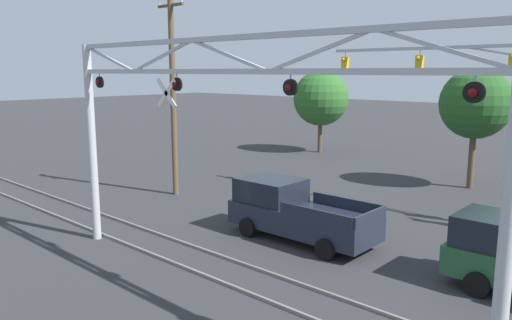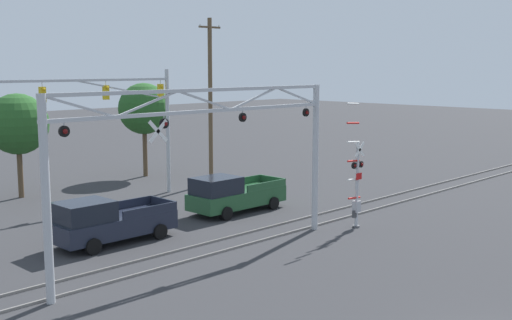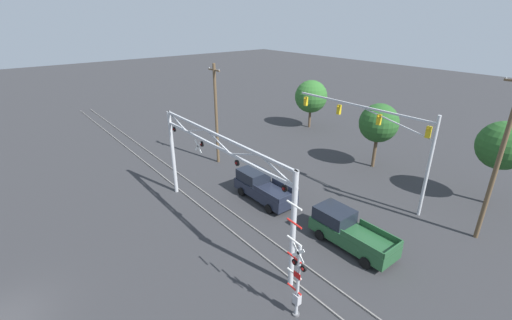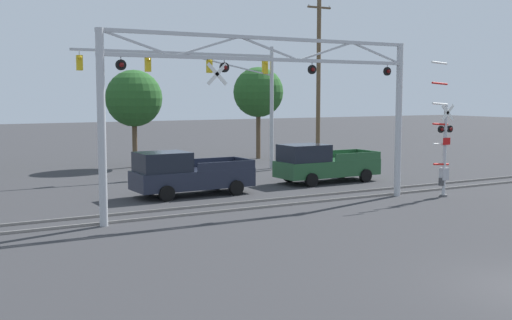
{
  "view_description": "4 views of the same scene",
  "coord_description": "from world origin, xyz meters",
  "px_view_note": "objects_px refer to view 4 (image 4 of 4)",
  "views": [
    {
      "loc": [
        9.24,
        3.6,
        6.09
      ],
      "look_at": [
        -1.99,
        16.04,
        3.09
      ],
      "focal_mm": 35.0,
      "sensor_mm": 36.0,
      "label": 1
    },
    {
      "loc": [
        -16.71,
        -6.53,
        7.83
      ],
      "look_at": [
        2.02,
        11.92,
        3.99
      ],
      "focal_mm": 45.0,
      "sensor_mm": 36.0,
      "label": 2
    },
    {
      "loc": [
        17.25,
        2.03,
        13.85
      ],
      "look_at": [
        -0.3,
        16.06,
        4.22
      ],
      "focal_mm": 24.0,
      "sensor_mm": 36.0,
      "label": 3
    },
    {
      "loc": [
        -13.47,
        -9.45,
        4.66
      ],
      "look_at": [
        0.49,
        14.71,
        1.82
      ],
      "focal_mm": 45.0,
      "sensor_mm": 36.0,
      "label": 4
    }
  ],
  "objects_px": {
    "background_tree_beyond_span": "(258,92)",
    "background_tree_far_left_verge": "(134,99)",
    "traffic_signal_span": "(224,82)",
    "pickup_truck_lead": "(186,174)",
    "utility_pole_right": "(318,80)",
    "crossing_signal_mast": "(444,149)",
    "pickup_truck_following": "(322,164)",
    "crossing_gantry": "(270,97)"
  },
  "relations": [
    {
      "from": "traffic_signal_span",
      "to": "background_tree_far_left_verge",
      "type": "distance_m",
      "value": 6.44
    },
    {
      "from": "utility_pole_right",
      "to": "crossing_gantry",
      "type": "bearing_deg",
      "value": -132.05
    },
    {
      "from": "pickup_truck_lead",
      "to": "utility_pole_right",
      "type": "xyz_separation_m",
      "value": [
        13.12,
        7.89,
        4.64
      ]
    },
    {
      "from": "pickup_truck_lead",
      "to": "background_tree_far_left_verge",
      "type": "xyz_separation_m",
      "value": [
        1.97,
        12.56,
        3.43
      ]
    },
    {
      "from": "traffic_signal_span",
      "to": "crossing_signal_mast",
      "type": "bearing_deg",
      "value": -72.9
    },
    {
      "from": "background_tree_far_left_verge",
      "to": "crossing_signal_mast",
      "type": "bearing_deg",
      "value": -66.51
    },
    {
      "from": "pickup_truck_lead",
      "to": "utility_pole_right",
      "type": "height_order",
      "value": "utility_pole_right"
    },
    {
      "from": "traffic_signal_span",
      "to": "pickup_truck_lead",
      "type": "relative_size",
      "value": 2.27
    },
    {
      "from": "pickup_truck_lead",
      "to": "background_tree_far_left_verge",
      "type": "relative_size",
      "value": 0.89
    },
    {
      "from": "pickup_truck_following",
      "to": "background_tree_far_left_verge",
      "type": "height_order",
      "value": "background_tree_far_left_verge"
    },
    {
      "from": "crossing_signal_mast",
      "to": "utility_pole_right",
      "type": "xyz_separation_m",
      "value": [
        3.0,
        14.07,
        3.46
      ]
    },
    {
      "from": "pickup_truck_following",
      "to": "background_tree_beyond_span",
      "type": "bearing_deg",
      "value": 74.34
    },
    {
      "from": "crossing_gantry",
      "to": "pickup_truck_following",
      "type": "xyz_separation_m",
      "value": [
        6.55,
        5.43,
        -3.58
      ]
    },
    {
      "from": "background_tree_beyond_span",
      "to": "traffic_signal_span",
      "type": "bearing_deg",
      "value": -134.72
    },
    {
      "from": "crossing_signal_mast",
      "to": "background_tree_beyond_span",
      "type": "xyz_separation_m",
      "value": [
        1.63,
        19.65,
        2.66
      ]
    },
    {
      "from": "crossing_signal_mast",
      "to": "background_tree_beyond_span",
      "type": "distance_m",
      "value": 19.9
    },
    {
      "from": "background_tree_beyond_span",
      "to": "background_tree_far_left_verge",
      "type": "bearing_deg",
      "value": -174.67
    },
    {
      "from": "crossing_gantry",
      "to": "pickup_truck_lead",
      "type": "height_order",
      "value": "crossing_gantry"
    },
    {
      "from": "crossing_signal_mast",
      "to": "traffic_signal_span",
      "type": "relative_size",
      "value": 0.49
    },
    {
      "from": "pickup_truck_lead",
      "to": "background_tree_far_left_verge",
      "type": "bearing_deg",
      "value": 81.07
    },
    {
      "from": "pickup_truck_lead",
      "to": "pickup_truck_following",
      "type": "bearing_deg",
      "value": 3.53
    },
    {
      "from": "crossing_gantry",
      "to": "crossing_signal_mast",
      "type": "distance_m",
      "value": 8.98
    },
    {
      "from": "traffic_signal_span",
      "to": "utility_pole_right",
      "type": "xyz_separation_m",
      "value": [
        7.23,
        0.33,
        0.2
      ]
    },
    {
      "from": "background_tree_beyond_span",
      "to": "background_tree_far_left_verge",
      "type": "relative_size",
      "value": 1.07
    },
    {
      "from": "crossing_signal_mast",
      "to": "traffic_signal_span",
      "type": "xyz_separation_m",
      "value": [
        -4.22,
        13.74,
        3.26
      ]
    },
    {
      "from": "background_tree_far_left_verge",
      "to": "background_tree_beyond_span",
      "type": "bearing_deg",
      "value": 5.33
    },
    {
      "from": "pickup_truck_following",
      "to": "background_tree_beyond_span",
      "type": "distance_m",
      "value": 14.01
    },
    {
      "from": "pickup_truck_following",
      "to": "pickup_truck_lead",
      "type": "bearing_deg",
      "value": -176.47
    },
    {
      "from": "utility_pole_right",
      "to": "background_tree_far_left_verge",
      "type": "relative_size",
      "value": 1.75
    },
    {
      "from": "pickup_truck_following",
      "to": "utility_pole_right",
      "type": "distance_m",
      "value": 10.06
    },
    {
      "from": "background_tree_far_left_verge",
      "to": "pickup_truck_lead",
      "type": "bearing_deg",
      "value": -98.93
    },
    {
      "from": "traffic_signal_span",
      "to": "pickup_truck_following",
      "type": "bearing_deg",
      "value": -72.56
    },
    {
      "from": "crossing_signal_mast",
      "to": "background_tree_beyond_span",
      "type": "height_order",
      "value": "background_tree_beyond_span"
    },
    {
      "from": "traffic_signal_span",
      "to": "background_tree_far_left_verge",
      "type": "bearing_deg",
      "value": 128.08
    },
    {
      "from": "crossing_gantry",
      "to": "background_tree_far_left_verge",
      "type": "bearing_deg",
      "value": 88.64
    },
    {
      "from": "utility_pole_right",
      "to": "background_tree_far_left_verge",
      "type": "distance_m",
      "value": 12.15
    },
    {
      "from": "background_tree_far_left_verge",
      "to": "utility_pole_right",
      "type": "bearing_deg",
      "value": -22.75
    },
    {
      "from": "traffic_signal_span",
      "to": "utility_pole_right",
      "type": "distance_m",
      "value": 7.24
    },
    {
      "from": "utility_pole_right",
      "to": "crossing_signal_mast",
      "type": "bearing_deg",
      "value": -102.05
    },
    {
      "from": "pickup_truck_following",
      "to": "background_tree_far_left_verge",
      "type": "bearing_deg",
      "value": 116.96
    },
    {
      "from": "crossing_signal_mast",
      "to": "pickup_truck_following",
      "type": "xyz_separation_m",
      "value": [
        -2.01,
        6.67,
        -1.18
      ]
    },
    {
      "from": "utility_pole_right",
      "to": "pickup_truck_lead",
      "type": "bearing_deg",
      "value": -148.98
    }
  ]
}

